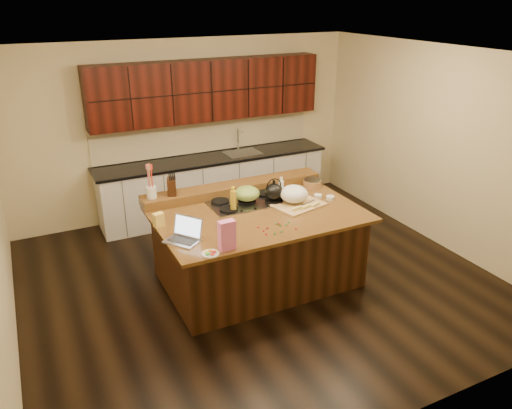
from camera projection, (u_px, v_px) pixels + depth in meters
name	position (u px, v px, depth m)	size (l,w,h in m)	color
room	(258.00, 178.00, 5.70)	(5.52, 5.02, 2.72)	black
island	(258.00, 247.00, 6.04)	(2.40, 1.60, 0.92)	black
back_ledge	(234.00, 188.00, 6.42)	(2.40, 0.30, 0.12)	black
cooktop	(247.00, 202.00, 6.11)	(0.92, 0.52, 0.05)	gray
back_counter	(212.00, 153.00, 7.80)	(3.70, 0.66, 2.40)	silver
kettle	(274.00, 192.00, 6.07)	(0.23, 0.23, 0.21)	black
green_bowl	(247.00, 193.00, 6.06)	(0.31, 0.31, 0.17)	olive
laptop	(185.00, 234.00, 5.19)	(0.43, 0.44, 0.24)	#B7B7BC
oil_bottle	(233.00, 202.00, 5.81)	(0.07, 0.07, 0.27)	gold
vinegar_bottle	(281.00, 190.00, 6.17)	(0.06, 0.06, 0.25)	silver
wooden_tray	(295.00, 196.00, 6.04)	(0.67, 0.55, 0.24)	tan
ramekin_a	(318.00, 196.00, 6.27)	(0.10, 0.10, 0.04)	white
ramekin_b	(330.00, 198.00, 6.22)	(0.10, 0.10, 0.04)	white
ramekin_c	(290.00, 197.00, 6.25)	(0.10, 0.10, 0.04)	white
strainer_bowl	(312.00, 184.00, 6.61)	(0.24, 0.24, 0.09)	#996B3F
kitchen_timer	(298.00, 208.00, 5.89)	(0.08, 0.08, 0.07)	silver
pink_bag	(227.00, 235.00, 4.96)	(0.17, 0.09, 0.31)	pink
candy_plate	(211.00, 254.00, 4.92)	(0.18, 0.18, 0.01)	white
package_box	(159.00, 220.00, 5.48)	(0.11, 0.08, 0.16)	#F0CA54
utensil_crock	(151.00, 192.00, 5.94)	(0.12, 0.12, 0.14)	white
knife_block	(172.00, 187.00, 6.03)	(0.10, 0.16, 0.20)	black
gumdrop_0	(266.00, 234.00, 5.31)	(0.02, 0.02, 0.02)	red
gumdrop_1	(289.00, 222.00, 5.59)	(0.02, 0.02, 0.02)	#198C26
gumdrop_2	(296.00, 229.00, 5.43)	(0.02, 0.02, 0.02)	red
gumdrop_3	(286.00, 225.00, 5.52)	(0.02, 0.02, 0.02)	#198C26
gumdrop_4	(278.00, 224.00, 5.55)	(0.02, 0.02, 0.02)	red
gumdrop_5	(275.00, 234.00, 5.32)	(0.02, 0.02, 0.02)	#198C26
gumdrop_6	(267.00, 228.00, 5.45)	(0.02, 0.02, 0.02)	red
gumdrop_7	(281.00, 232.00, 5.37)	(0.02, 0.02, 0.02)	#198C26
gumdrop_8	(264.00, 231.00, 5.39)	(0.02, 0.02, 0.02)	red
gumdrop_9	(280.00, 226.00, 5.51)	(0.02, 0.02, 0.02)	#198C26
gumdrop_10	(258.00, 227.00, 5.47)	(0.02, 0.02, 0.02)	red
gumdrop_11	(276.00, 224.00, 5.55)	(0.02, 0.02, 0.02)	#198C26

